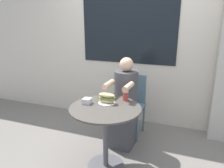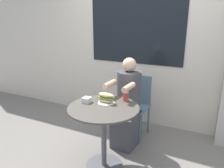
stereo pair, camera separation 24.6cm
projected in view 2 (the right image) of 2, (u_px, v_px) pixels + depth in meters
The scene contains 8 objects.
ground_plane at pixel (104, 165), 2.55m from camera, with size 8.00×8.00×0.00m, color slate.
storefront_wall at pixel (145, 36), 3.30m from camera, with size 8.00×0.09×2.80m.
cafe_table at pixel (104, 123), 2.39m from camera, with size 0.77×0.77×0.74m.
diner_chair at pixel (137, 100), 3.15m from camera, with size 0.40×0.40×0.87m.
seated_diner at pixel (127, 108), 2.86m from camera, with size 0.33×0.57×1.18m.
sandwich_on_plate at pixel (106, 98), 2.43m from camera, with size 0.19×0.19×0.12m.
drink_cup at pixel (126, 96), 2.50m from camera, with size 0.07×0.07×0.11m.
napkin_box at pixel (87, 100), 2.45m from camera, with size 0.09×0.09×0.06m.
Camera 2 is at (1.04, -1.90, 1.65)m, focal length 35.00 mm.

